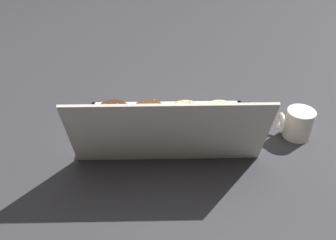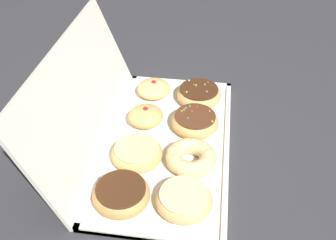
% 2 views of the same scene
% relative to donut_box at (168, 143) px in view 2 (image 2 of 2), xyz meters
% --- Properties ---
extents(ground_plane, '(3.00, 3.00, 0.00)m').
position_rel_donut_box_xyz_m(ground_plane, '(0.00, 0.00, -0.01)').
color(ground_plane, '#333338').
extents(donut_box, '(0.54, 0.29, 0.01)m').
position_rel_donut_box_xyz_m(donut_box, '(0.00, 0.00, 0.00)').
color(donut_box, silver).
rests_on(donut_box, ground).
extents(box_lid_open, '(0.54, 0.10, 0.25)m').
position_rel_donut_box_xyz_m(box_lid_open, '(0.00, 0.19, 0.12)').
color(box_lid_open, silver).
rests_on(box_lid_open, ground).
extents(glazed_ring_donut_0, '(0.12, 0.12, 0.03)m').
position_rel_donut_box_xyz_m(glazed_ring_donut_0, '(-0.18, -0.06, 0.02)').
color(glazed_ring_donut_0, '#E5B770').
rests_on(glazed_ring_donut_0, donut_box).
extents(cruller_donut_1, '(0.11, 0.11, 0.04)m').
position_rel_donut_box_xyz_m(cruller_donut_1, '(-0.06, -0.06, 0.03)').
color(cruller_donut_1, '#EACC8C').
rests_on(cruller_donut_1, donut_box).
extents(sprinkle_donut_2, '(0.12, 0.12, 0.04)m').
position_rel_donut_box_xyz_m(sprinkle_donut_2, '(0.06, -0.06, 0.03)').
color(sprinkle_donut_2, tan).
rests_on(sprinkle_donut_2, donut_box).
extents(sprinkle_donut_3, '(0.12, 0.12, 0.04)m').
position_rel_donut_box_xyz_m(sprinkle_donut_3, '(0.18, -0.06, 0.02)').
color(sprinkle_donut_3, tan).
rests_on(sprinkle_donut_3, donut_box).
extents(chocolate_frosted_donut_4, '(0.12, 0.12, 0.04)m').
position_rel_donut_box_xyz_m(chocolate_frosted_donut_4, '(-0.19, 0.07, 0.03)').
color(chocolate_frosted_donut_4, tan).
rests_on(chocolate_frosted_donut_4, donut_box).
extents(glazed_ring_donut_5, '(0.12, 0.12, 0.04)m').
position_rel_donut_box_xyz_m(glazed_ring_donut_5, '(-0.07, 0.06, 0.02)').
color(glazed_ring_donut_5, tan).
rests_on(glazed_ring_donut_5, donut_box).
extents(jelly_filled_donut_6, '(0.09, 0.09, 0.05)m').
position_rel_donut_box_xyz_m(jelly_filled_donut_6, '(0.06, 0.07, 0.03)').
color(jelly_filled_donut_6, tan).
rests_on(jelly_filled_donut_6, donut_box).
extents(jelly_filled_donut_7, '(0.09, 0.09, 0.05)m').
position_rel_donut_box_xyz_m(jelly_filled_donut_7, '(0.19, 0.07, 0.03)').
color(jelly_filled_donut_7, '#E5B770').
rests_on(jelly_filled_donut_7, donut_box).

